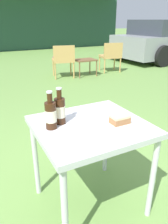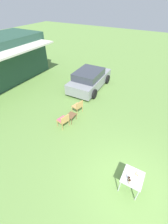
{
  "view_description": "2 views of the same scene",
  "coord_description": "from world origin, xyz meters",
  "px_view_note": "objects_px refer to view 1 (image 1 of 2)",
  "views": [
    {
      "loc": [
        -0.65,
        -1.16,
        1.36
      ],
      "look_at": [
        0.0,
        0.1,
        0.75
      ],
      "focal_mm": 35.0,
      "sensor_mm": 36.0,
      "label": 1
    },
    {
      "loc": [
        -3.04,
        0.15,
        5.54
      ],
      "look_at": [
        2.0,
        3.04,
        0.9
      ],
      "focal_mm": 24.0,
      "sensor_mm": 36.0,
      "label": 2
    }
  ],
  "objects_px": {
    "garden_side_table": "(85,61)",
    "wicker_chair_cushioned": "(63,58)",
    "patio_table": "(91,134)",
    "cake_on_plate": "(118,122)",
    "wicker_chair_plain": "(111,55)",
    "cola_bottle_near": "(60,110)",
    "parked_car": "(167,41)",
    "cola_bottle_far": "(51,115)"
  },
  "relations": [
    {
      "from": "garden_side_table",
      "to": "cola_bottle_near",
      "type": "xyz_separation_m",
      "value": [
        -2.13,
        -3.72,
        0.43
      ]
    },
    {
      "from": "wicker_chair_plain",
      "to": "cola_bottle_far",
      "type": "xyz_separation_m",
      "value": [
        -3.05,
        -3.83,
        0.33
      ]
    },
    {
      "from": "wicker_chair_plain",
      "to": "cola_bottle_near",
      "type": "xyz_separation_m",
      "value": [
        -2.97,
        -3.78,
        0.33
      ]
    },
    {
      "from": "wicker_chair_plain",
      "to": "wicker_chair_cushioned",
      "type": "bearing_deg",
      "value": 10.85
    },
    {
      "from": "parked_car",
      "to": "cola_bottle_far",
      "type": "bearing_deg",
      "value": -144.14
    },
    {
      "from": "cola_bottle_far",
      "to": "garden_side_table",
      "type": "bearing_deg",
      "value": 59.54
    },
    {
      "from": "parked_car",
      "to": "wicker_chair_cushioned",
      "type": "relative_size",
      "value": 5.0
    },
    {
      "from": "wicker_chair_plain",
      "to": "patio_table",
      "type": "height_order",
      "value": "wicker_chair_plain"
    },
    {
      "from": "cake_on_plate",
      "to": "cola_bottle_far",
      "type": "relative_size",
      "value": 0.86
    },
    {
      "from": "wicker_chair_cushioned",
      "to": "cake_on_plate",
      "type": "height_order",
      "value": "wicker_chair_cushioned"
    },
    {
      "from": "wicker_chair_plain",
      "to": "garden_side_table",
      "type": "xyz_separation_m",
      "value": [
        -0.84,
        -0.06,
        -0.1
      ]
    },
    {
      "from": "parked_car",
      "to": "garden_side_table",
      "type": "xyz_separation_m",
      "value": [
        -3.8,
        -0.91,
        -0.29
      ]
    },
    {
      "from": "parked_car",
      "to": "patio_table",
      "type": "xyz_separation_m",
      "value": [
        -5.75,
        -4.74,
        -0.04
      ]
    },
    {
      "from": "garden_side_table",
      "to": "patio_table",
      "type": "relative_size",
      "value": 0.72
    },
    {
      "from": "wicker_chair_plain",
      "to": "cola_bottle_near",
      "type": "height_order",
      "value": "cola_bottle_near"
    },
    {
      "from": "wicker_chair_cushioned",
      "to": "garden_side_table",
      "type": "relative_size",
      "value": 1.48
    },
    {
      "from": "wicker_chair_cushioned",
      "to": "wicker_chair_plain",
      "type": "xyz_separation_m",
      "value": [
        1.39,
        -0.02,
        -0.0
      ]
    },
    {
      "from": "patio_table",
      "to": "cola_bottle_far",
      "type": "xyz_separation_m",
      "value": [
        -0.26,
        0.06,
        0.18
      ]
    },
    {
      "from": "parked_car",
      "to": "cola_bottle_near",
      "type": "xyz_separation_m",
      "value": [
        -5.93,
        -4.63,
        0.14
      ]
    },
    {
      "from": "patio_table",
      "to": "cake_on_plate",
      "type": "distance_m",
      "value": 0.21
    },
    {
      "from": "parked_car",
      "to": "wicker_chair_cushioned",
      "type": "xyz_separation_m",
      "value": [
        -4.36,
        -0.83,
        -0.19
      ]
    },
    {
      "from": "cola_bottle_far",
      "to": "cola_bottle_near",
      "type": "bearing_deg",
      "value": 28.26
    },
    {
      "from": "garden_side_table",
      "to": "cola_bottle_far",
      "type": "height_order",
      "value": "cola_bottle_far"
    },
    {
      "from": "patio_table",
      "to": "cake_on_plate",
      "type": "xyz_separation_m",
      "value": [
        0.16,
        -0.1,
        0.1
      ]
    },
    {
      "from": "wicker_chair_cushioned",
      "to": "cola_bottle_far",
      "type": "bearing_deg",
      "value": 80.13
    },
    {
      "from": "garden_side_table",
      "to": "patio_table",
      "type": "height_order",
      "value": "patio_table"
    },
    {
      "from": "cake_on_plate",
      "to": "garden_side_table",
      "type": "bearing_deg",
      "value": 65.36
    },
    {
      "from": "patio_table",
      "to": "garden_side_table",
      "type": "bearing_deg",
      "value": 62.93
    },
    {
      "from": "garden_side_table",
      "to": "wicker_chair_cushioned",
      "type": "bearing_deg",
      "value": 171.46
    },
    {
      "from": "cake_on_plate",
      "to": "wicker_chair_plain",
      "type": "bearing_deg",
      "value": 56.53
    },
    {
      "from": "parked_car",
      "to": "wicker_chair_plain",
      "type": "xyz_separation_m",
      "value": [
        -2.96,
        -0.85,
        -0.19
      ]
    },
    {
      "from": "patio_table",
      "to": "cake_on_plate",
      "type": "relative_size",
      "value": 3.41
    },
    {
      "from": "cola_bottle_near",
      "to": "wicker_chair_cushioned",
      "type": "bearing_deg",
      "value": 67.51
    },
    {
      "from": "patio_table",
      "to": "cola_bottle_near",
      "type": "distance_m",
      "value": 0.27
    },
    {
      "from": "wicker_chair_cushioned",
      "to": "wicker_chair_plain",
      "type": "relative_size",
      "value": 1.0
    },
    {
      "from": "cola_bottle_near",
      "to": "cola_bottle_far",
      "type": "xyz_separation_m",
      "value": [
        -0.08,
        -0.04,
        0.0
      ]
    },
    {
      "from": "cola_bottle_near",
      "to": "patio_table",
      "type": "bearing_deg",
      "value": -30.69
    },
    {
      "from": "cake_on_plate",
      "to": "cola_bottle_near",
      "type": "relative_size",
      "value": 0.86
    },
    {
      "from": "garden_side_table",
      "to": "wicker_chair_plain",
      "type": "bearing_deg",
      "value": 4.42
    },
    {
      "from": "garden_side_table",
      "to": "cake_on_plate",
      "type": "bearing_deg",
      "value": -114.64
    },
    {
      "from": "cola_bottle_far",
      "to": "cake_on_plate",
      "type": "bearing_deg",
      "value": -21.0
    },
    {
      "from": "parked_car",
      "to": "cola_bottle_far",
      "type": "relative_size",
      "value": 15.81
    }
  ]
}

